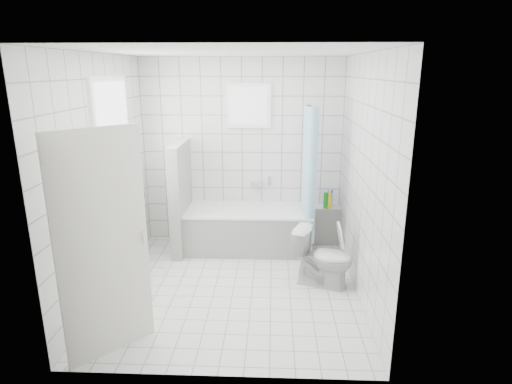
{
  "coord_description": "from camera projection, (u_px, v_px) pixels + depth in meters",
  "views": [
    {
      "loc": [
        0.44,
        -4.45,
        2.43
      ],
      "look_at": [
        0.24,
        0.35,
        1.05
      ],
      "focal_mm": 30.0,
      "sensor_mm": 36.0,
      "label": 1
    }
  ],
  "objects": [
    {
      "name": "ground",
      "position": [
        234.0,
        287.0,
        4.96
      ],
      "size": [
        3.0,
        3.0,
        0.0
      ],
      "primitive_type": "plane",
      "color": "white",
      "rests_on": "ground"
    },
    {
      "name": "window_left",
      "position": [
        116.0,
        145.0,
        4.86
      ],
      "size": [
        0.01,
        0.9,
        1.4
      ],
      "primitive_type": "cube",
      "color": "white",
      "rests_on": "wall_left"
    },
    {
      "name": "tiled_ledge",
      "position": [
        325.0,
        225.0,
        6.16
      ],
      "size": [
        0.4,
        0.24,
        0.55
      ],
      "primitive_type": "cube",
      "color": "white",
      "rests_on": "ground"
    },
    {
      "name": "bathtub",
      "position": [
        249.0,
        229.0,
        5.96
      ],
      "size": [
        1.72,
        0.77,
        0.58
      ],
      "color": "white",
      "rests_on": "ground"
    },
    {
      "name": "curtain_rod",
      "position": [
        311.0,
        105.0,
        5.43
      ],
      "size": [
        0.02,
        0.8,
        0.02
      ],
      "primitive_type": "cylinder",
      "rotation": [
        1.57,
        0.0,
        0.0
      ],
      "color": "silver",
      "rests_on": "wall_back"
    },
    {
      "name": "wall_back",
      "position": [
        242.0,
        152.0,
        6.04
      ],
      "size": [
        2.8,
        0.02,
        2.6
      ],
      "primitive_type": "cube",
      "color": "white",
      "rests_on": "ground"
    },
    {
      "name": "wall_front",
      "position": [
        213.0,
        228.0,
        3.16
      ],
      "size": [
        2.8,
        0.02,
        2.6
      ],
      "primitive_type": "cube",
      "color": "white",
      "rests_on": "ground"
    },
    {
      "name": "wall_left",
      "position": [
        104.0,
        177.0,
        4.66
      ],
      "size": [
        0.02,
        3.0,
        2.6
      ],
      "primitive_type": "cube",
      "color": "white",
      "rests_on": "ground"
    },
    {
      "name": "wall_right",
      "position": [
        363.0,
        180.0,
        4.55
      ],
      "size": [
        0.02,
        3.0,
        2.6
      ],
      "primitive_type": "cube",
      "color": "white",
      "rests_on": "ground"
    },
    {
      "name": "partition_wall",
      "position": [
        181.0,
        198.0,
        5.82
      ],
      "size": [
        0.15,
        0.85,
        1.5
      ],
      "primitive_type": "cube",
      "color": "white",
      "rests_on": "ground"
    },
    {
      "name": "door",
      "position": [
        103.0,
        247.0,
        3.58
      ],
      "size": [
        0.58,
        0.61,
        2.0
      ],
      "primitive_type": "cube",
      "rotation": [
        0.0,
        0.0,
        -0.76
      ],
      "color": "silver",
      "rests_on": "ground"
    },
    {
      "name": "shower_curtain",
      "position": [
        309.0,
        176.0,
        5.55
      ],
      "size": [
        0.14,
        0.48,
        1.78
      ],
      "primitive_type": null,
      "color": "#45A7CB",
      "rests_on": "curtain_rod"
    },
    {
      "name": "ceiling",
      "position": [
        230.0,
        52.0,
        4.24
      ],
      "size": [
        3.0,
        3.0,
        0.0
      ],
      "primitive_type": "plane",
      "rotation": [
        3.14,
        0.0,
        0.0
      ],
      "color": "white",
      "rests_on": "ground"
    },
    {
      "name": "window_sill",
      "position": [
        125.0,
        207.0,
        5.06
      ],
      "size": [
        0.18,
        1.02,
        0.08
      ],
      "primitive_type": "cube",
      "color": "white",
      "rests_on": "wall_left"
    },
    {
      "name": "ledge_bottles",
      "position": [
        329.0,
        200.0,
        6.01
      ],
      "size": [
        0.14,
        0.16,
        0.24
      ],
      "color": "#168921",
      "rests_on": "tiled_ledge"
    },
    {
      "name": "toilet",
      "position": [
        323.0,
        257.0,
        4.93
      ],
      "size": [
        0.76,
        0.59,
        0.68
      ],
      "primitive_type": "imported",
      "rotation": [
        0.0,
        0.0,
        1.21
      ],
      "color": "silver",
      "rests_on": "ground"
    },
    {
      "name": "sill_bottles",
      "position": [
        122.0,
        196.0,
        4.93
      ],
      "size": [
        0.2,
        0.8,
        0.31
      ],
      "color": "pink",
      "rests_on": "window_sill"
    },
    {
      "name": "window_back",
      "position": [
        249.0,
        106.0,
        5.81
      ],
      "size": [
        0.5,
        0.01,
        0.5
      ],
      "primitive_type": "cube",
      "color": "white",
      "rests_on": "wall_back"
    },
    {
      "name": "tub_faucet",
      "position": [
        257.0,
        184.0,
        6.12
      ],
      "size": [
        0.18,
        0.06,
        0.06
      ],
      "primitive_type": "cube",
      "color": "silver",
      "rests_on": "wall_back"
    }
  ]
}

